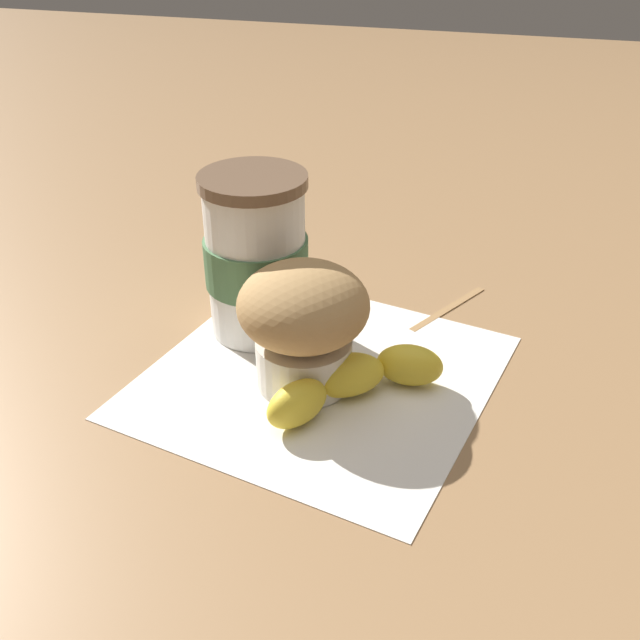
% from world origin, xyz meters
% --- Properties ---
extents(ground_plane, '(3.00, 3.00, 0.00)m').
position_xyz_m(ground_plane, '(0.00, 0.00, 0.00)').
color(ground_plane, '#936D47').
extents(paper_napkin, '(0.31, 0.31, 0.00)m').
position_xyz_m(paper_napkin, '(0.00, 0.00, 0.00)').
color(paper_napkin, white).
rests_on(paper_napkin, ground_plane).
extents(coffee_cup, '(0.09, 0.09, 0.15)m').
position_xyz_m(coffee_cup, '(-0.07, 0.06, 0.07)').
color(coffee_cup, white).
rests_on(coffee_cup, paper_napkin).
extents(muffin, '(0.10, 0.10, 0.10)m').
position_xyz_m(muffin, '(-0.01, -0.01, 0.06)').
color(muffin, white).
rests_on(muffin, paper_napkin).
extents(banana, '(0.13, 0.12, 0.04)m').
position_xyz_m(banana, '(0.03, -0.02, 0.02)').
color(banana, yellow).
rests_on(banana, paper_napkin).
extents(wooden_stirrer, '(0.06, 0.10, 0.00)m').
position_xyz_m(wooden_stirrer, '(0.09, 0.14, 0.00)').
color(wooden_stirrer, '#9E7547').
rests_on(wooden_stirrer, ground_plane).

